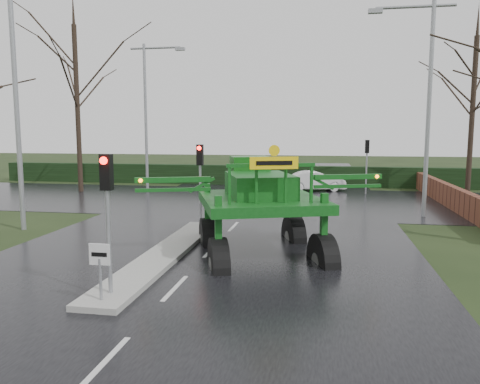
% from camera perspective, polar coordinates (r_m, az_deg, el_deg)
% --- Properties ---
extents(ground, '(140.00, 140.00, 0.00)m').
position_cam_1_polar(ground, '(12.49, -7.91, -11.61)').
color(ground, black).
rests_on(ground, ground).
extents(road_main, '(14.00, 80.00, 0.02)m').
position_cam_1_polar(road_main, '(21.92, 0.16, -3.27)').
color(road_main, black).
rests_on(road_main, ground).
extents(road_cross, '(80.00, 12.00, 0.02)m').
position_cam_1_polar(road_cross, '(27.77, 2.29, -1.02)').
color(road_cross, black).
rests_on(road_cross, ground).
extents(median_island, '(1.20, 10.00, 0.16)m').
position_cam_1_polar(median_island, '(15.59, -9.08, -7.45)').
color(median_island, gray).
rests_on(median_island, ground).
extents(hedge_row, '(44.00, 0.90, 1.50)m').
position_cam_1_polar(hedge_row, '(35.57, 4.05, 2.02)').
color(hedge_row, black).
rests_on(hedge_row, ground).
extents(brick_wall, '(0.40, 20.00, 1.20)m').
position_cam_1_polar(brick_wall, '(28.27, 23.89, -0.28)').
color(brick_wall, '#592D1E').
rests_on(brick_wall, ground).
extents(keep_left_sign, '(0.50, 0.07, 1.35)m').
position_cam_1_polar(keep_left_sign, '(11.33, -16.72, -8.24)').
color(keep_left_sign, gray).
rests_on(keep_left_sign, ground).
extents(traffic_signal_near, '(0.26, 0.33, 3.52)m').
position_cam_1_polar(traffic_signal_near, '(11.47, -15.90, -0.21)').
color(traffic_signal_near, gray).
rests_on(traffic_signal_near, ground).
extents(traffic_signal_mid, '(0.26, 0.33, 3.52)m').
position_cam_1_polar(traffic_signal_mid, '(19.43, -4.90, 3.03)').
color(traffic_signal_mid, gray).
rests_on(traffic_signal_mid, ground).
extents(traffic_signal_far, '(0.26, 0.33, 3.52)m').
position_cam_1_polar(traffic_signal_far, '(31.39, 15.21, 4.44)').
color(traffic_signal_far, gray).
rests_on(traffic_signal_far, ground).
extents(street_light_left_near, '(3.85, 0.30, 10.00)m').
position_cam_1_polar(street_light_left_near, '(21.02, -25.04, 11.99)').
color(street_light_left_near, gray).
rests_on(street_light_left_near, ground).
extents(street_light_right, '(3.85, 0.30, 10.00)m').
position_cam_1_polar(street_light_right, '(23.73, 21.39, 11.56)').
color(street_light_right, gray).
rests_on(street_light_right, ground).
extents(street_light_left_far, '(3.85, 0.30, 10.00)m').
position_cam_1_polar(street_light_left_far, '(33.47, -10.97, 10.55)').
color(street_light_left_far, gray).
rests_on(street_light_left_far, ground).
extents(tree_left_far, '(7.70, 7.70, 13.26)m').
position_cam_1_polar(tree_left_far, '(33.56, -19.32, 12.25)').
color(tree_left_far, black).
rests_on(tree_left_far, ground).
extents(tree_right_far, '(7.00, 7.00, 12.05)m').
position_cam_1_polar(tree_right_far, '(33.63, 26.59, 10.77)').
color(tree_right_far, black).
rests_on(tree_right_far, ground).
extents(crop_sprayer, '(7.76, 6.06, 4.57)m').
position_cam_1_polar(crop_sprayer, '(13.95, -2.79, -0.40)').
color(crop_sprayer, black).
rests_on(crop_sprayer, ground).
extents(white_sedan, '(4.33, 2.32, 1.35)m').
position_cam_1_polar(white_sedan, '(32.57, 9.10, 0.13)').
color(white_sedan, white).
rests_on(white_sedan, ground).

